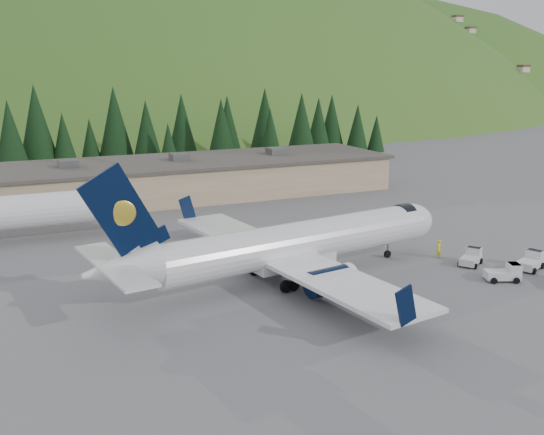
{
  "coord_description": "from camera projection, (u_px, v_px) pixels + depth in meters",
  "views": [
    {
      "loc": [
        -22.74,
        -44.83,
        17.72
      ],
      "look_at": [
        0.0,
        6.0,
        4.0
      ],
      "focal_mm": 40.0,
      "sensor_mm": 36.0,
      "label": 1
    }
  ],
  "objects": [
    {
      "name": "tree_line",
      "position": [
        105.0,
        131.0,
        103.34
      ],
      "size": [
        111.63,
        17.0,
        14.14
      ],
      "color": "black",
      "rests_on": "ground"
    },
    {
      "name": "hills",
      "position": [
        199.0,
        294.0,
        277.75
      ],
      "size": [
        614.0,
        330.0,
        300.0
      ],
      "color": "#1D5018",
      "rests_on": "ground"
    },
    {
      "name": "baggage_tug_b",
      "position": [
        505.0,
        273.0,
        51.87
      ],
      "size": [
        3.22,
        2.57,
        1.54
      ],
      "rotation": [
        0.0,
        0.0,
        -0.4
      ],
      "color": "silver",
      "rests_on": "ground"
    },
    {
      "name": "baggage_tug_d",
      "position": [
        531.0,
        261.0,
        54.98
      ],
      "size": [
        3.37,
        2.69,
        1.61
      ],
      "rotation": [
        0.0,
        0.0,
        0.4
      ],
      "color": "silver",
      "rests_on": "ground"
    },
    {
      "name": "airliner",
      "position": [
        291.0,
        245.0,
        51.74
      ],
      "size": [
        34.31,
        32.32,
        11.39
      ],
      "rotation": [
        0.0,
        0.0,
        0.15
      ],
      "color": "white",
      "rests_on": "ground"
    },
    {
      "name": "baggage_tug_a",
      "position": [
        471.0,
        257.0,
        56.26
      ],
      "size": [
        3.08,
        2.69,
        1.48
      ],
      "rotation": [
        0.0,
        0.0,
        0.57
      ],
      "color": "silver",
      "rests_on": "ground"
    },
    {
      "name": "ramp_worker",
      "position": [
        438.0,
        249.0,
        58.03
      ],
      "size": [
        0.78,
        0.64,
        1.82
      ],
      "primitive_type": "imported",
      "rotation": [
        0.0,
        0.0,
        3.5
      ],
      "color": "yellow",
      "rests_on": "ground"
    },
    {
      "name": "ground",
      "position": [
        300.0,
        277.0,
        52.99
      ],
      "size": [
        600.0,
        600.0,
        0.0
      ],
      "primitive_type": "plane",
      "color": "#5B5B5F"
    },
    {
      "name": "terminal_building",
      "position": [
        145.0,
        180.0,
        84.06
      ],
      "size": [
        71.0,
        17.0,
        6.1
      ],
      "color": "tan",
      "rests_on": "ground"
    }
  ]
}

